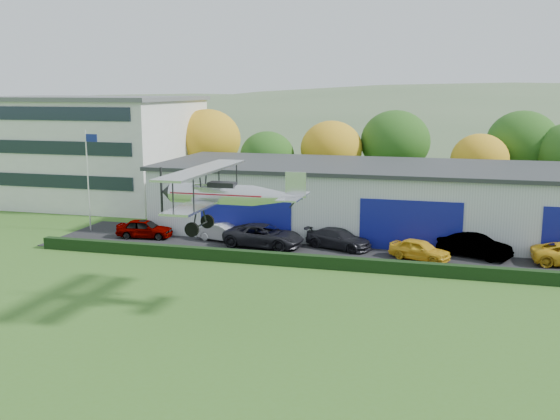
% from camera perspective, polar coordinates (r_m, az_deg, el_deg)
% --- Properties ---
extents(ground, '(300.00, 300.00, 0.00)m').
position_cam_1_polar(ground, '(26.17, -3.57, -14.54)').
color(ground, '#3A6620').
rests_on(ground, ground).
extents(apron, '(48.00, 9.00, 0.05)m').
position_cam_1_polar(apron, '(45.04, 8.74, -3.74)').
color(apron, black).
rests_on(apron, ground).
extents(hedge, '(46.00, 0.60, 0.80)m').
position_cam_1_polar(hedge, '(40.33, 7.97, -4.87)').
color(hedge, black).
rests_on(hedge, ground).
extents(hangar, '(40.60, 12.60, 5.30)m').
position_cam_1_polar(hangar, '(51.15, 11.95, 0.90)').
color(hangar, '#B2B7BC').
rests_on(hangar, ground).
extents(office_block, '(20.60, 15.60, 10.40)m').
position_cam_1_polar(office_block, '(67.86, -16.69, 5.22)').
color(office_block, silver).
rests_on(office_block, ground).
extents(flagpole, '(1.05, 0.10, 8.00)m').
position_cam_1_polar(flagpole, '(52.66, -16.57, 3.30)').
color(flagpole, silver).
rests_on(flagpole, ground).
extents(tree_belt, '(75.70, 13.22, 10.12)m').
position_cam_1_polar(tree_belt, '(63.63, 9.00, 5.56)').
color(tree_belt, '#3D2614').
rests_on(tree_belt, ground).
extents(distant_hills, '(430.00, 196.00, 56.00)m').
position_cam_1_polar(distant_hills, '(164.63, 10.83, 2.04)').
color(distant_hills, '#4C6642').
rests_on(distant_hills, ground).
extents(car_0, '(4.35, 2.14, 1.43)m').
position_cam_1_polar(car_0, '(49.67, -11.89, -1.61)').
color(car_0, gray).
rests_on(car_0, apron).
extents(car_1, '(4.29, 2.40, 1.34)m').
position_cam_1_polar(car_1, '(47.77, -5.04, -1.96)').
color(car_1, silver).
rests_on(car_1, apron).
extents(car_2, '(5.99, 3.26, 1.59)m').
position_cam_1_polar(car_2, '(45.91, -1.43, -2.28)').
color(car_2, black).
rests_on(car_2, apron).
extents(car_3, '(5.20, 3.48, 1.40)m').
position_cam_1_polar(car_3, '(45.59, 5.21, -2.54)').
color(car_3, black).
rests_on(car_3, apron).
extents(car_4, '(4.34, 3.06, 1.37)m').
position_cam_1_polar(car_4, '(43.38, 12.26, -3.45)').
color(car_4, gold).
rests_on(car_4, apron).
extents(car_5, '(5.03, 3.38, 1.57)m').
position_cam_1_polar(car_5, '(44.99, 16.84, -3.03)').
color(car_5, gray).
rests_on(car_5, apron).
extents(biplane, '(7.65, 8.68, 3.27)m').
position_cam_1_polar(biplane, '(32.21, -4.95, 1.57)').
color(biplane, silver).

